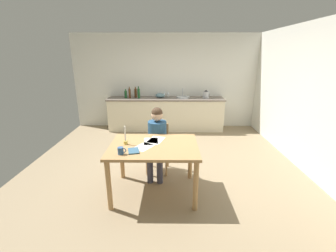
{
  "coord_description": "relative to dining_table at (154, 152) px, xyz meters",
  "views": [
    {
      "loc": [
        0.12,
        -3.82,
        2.04
      ],
      "look_at": [
        0.08,
        -0.14,
        0.85
      ],
      "focal_mm": 23.76,
      "sensor_mm": 36.0,
      "label": 1
    }
  ],
  "objects": [
    {
      "name": "paper_bill",
      "position": [
        0.02,
        0.21,
        0.11
      ],
      "size": [
        0.29,
        0.34,
        0.0
      ],
      "primitive_type": "cube",
      "rotation": [
        0.0,
        0.0,
        -0.3
      ],
      "color": "white",
      "rests_on": "dining_table"
    },
    {
      "name": "bottle_wine_red",
      "position": [
        -0.73,
        3.16,
        0.35
      ],
      "size": [
        0.07,
        0.07,
        0.29
      ],
      "color": "#593319",
      "rests_on": "kitchen_counter"
    },
    {
      "name": "paper_envelope",
      "position": [
        -0.05,
        0.15,
        0.11
      ],
      "size": [
        0.23,
        0.31,
        0.0
      ],
      "primitive_type": "cube",
      "rotation": [
        0.0,
        0.0,
        0.08
      ],
      "color": "white",
      "rests_on": "dining_table"
    },
    {
      "name": "person_seated",
      "position": [
        0.01,
        0.57,
        0.01
      ],
      "size": [
        0.34,
        0.61,
        1.19
      ],
      "color": "navy",
      "rests_on": "ground"
    },
    {
      "name": "wall_back",
      "position": [
        0.12,
        3.44,
        0.63
      ],
      "size": [
        5.2,
        0.12,
        2.6
      ],
      "primitive_type": "cube",
      "color": "silver",
      "rests_on": "ground"
    },
    {
      "name": "kitchen_counter",
      "position": [
        0.12,
        3.08,
        -0.22
      ],
      "size": [
        3.18,
        0.64,
        0.9
      ],
      "color": "beige",
      "rests_on": "ground"
    },
    {
      "name": "bottle_vinegar",
      "position": [
        -0.88,
        3.06,
        0.36
      ],
      "size": [
        0.06,
        0.06,
        0.3
      ],
      "color": "#593319",
      "rests_on": "kitchen_counter"
    },
    {
      "name": "book_magazine",
      "position": [
        -0.26,
        -0.22,
        0.12
      ],
      "size": [
        0.18,
        0.22,
        0.02
      ],
      "primitive_type": "cube",
      "rotation": [
        0.0,
        0.0,
        0.24
      ],
      "color": "#365D79",
      "rests_on": "dining_table"
    },
    {
      "name": "paper_letter",
      "position": [
        -0.14,
        -0.07,
        0.11
      ],
      "size": [
        0.34,
        0.36,
        0.0
      ],
      "primitive_type": "cube",
      "rotation": [
        0.0,
        0.0,
        -0.56
      ],
      "color": "white",
      "rests_on": "dining_table"
    },
    {
      "name": "wine_glass_back_left",
      "position": [
        -0.02,
        3.23,
        0.34
      ],
      "size": [
        0.07,
        0.07,
        0.15
      ],
      "color": "silver",
      "rests_on": "kitchen_counter"
    },
    {
      "name": "bottle_oil",
      "position": [
        -0.98,
        3.07,
        0.33
      ],
      "size": [
        0.07,
        0.07,
        0.24
      ],
      "color": "#194C23",
      "rests_on": "kitchen_counter"
    },
    {
      "name": "candlestick",
      "position": [
        -0.42,
        0.03,
        0.19
      ],
      "size": [
        0.06,
        0.06,
        0.28
      ],
      "color": "gold",
      "rests_on": "dining_table"
    },
    {
      "name": "bottle_sauce",
      "position": [
        -0.62,
        3.03,
        0.36
      ],
      "size": [
        0.07,
        0.07,
        0.32
      ],
      "color": "#194C23",
      "rests_on": "kitchen_counter"
    },
    {
      "name": "wine_glass_near_sink",
      "position": [
        0.18,
        3.23,
        0.34
      ],
      "size": [
        0.07,
        0.07,
        0.15
      ],
      "color": "silver",
      "rests_on": "kitchen_counter"
    },
    {
      "name": "chair_at_table",
      "position": [
        0.02,
        0.72,
        -0.2
      ],
      "size": [
        0.43,
        0.43,
        0.85
      ],
      "color": "tan",
      "rests_on": "ground"
    },
    {
      "name": "sink_unit",
      "position": [
        0.59,
        3.08,
        0.25
      ],
      "size": [
        0.36,
        0.36,
        0.24
      ],
      "color": "#B2B7BC",
      "rests_on": "kitchen_counter"
    },
    {
      "name": "stovetop_kettle",
      "position": [
        1.22,
        3.08,
        0.33
      ],
      "size": [
        0.18,
        0.18,
        0.22
      ],
      "color": "#B7BABF",
      "rests_on": "kitchen_counter"
    },
    {
      "name": "wall_right",
      "position": [
        2.72,
        0.84,
        0.63
      ],
      "size": [
        0.12,
        5.2,
        2.6
      ],
      "primitive_type": "cube",
      "color": "silver",
      "rests_on": "ground"
    },
    {
      "name": "mixing_bowl",
      "position": [
        -0.04,
        3.14,
        0.29
      ],
      "size": [
        0.26,
        0.26,
        0.12
      ],
      "primitive_type": "ellipsoid",
      "color": "#668C99",
      "rests_on": "kitchen_counter"
    },
    {
      "name": "wine_glass_by_kettle",
      "position": [
        0.07,
        3.23,
        0.34
      ],
      "size": [
        0.07,
        0.07,
        0.15
      ],
      "color": "silver",
      "rests_on": "kitchen_counter"
    },
    {
      "name": "wine_glass_back_right",
      "position": [
        -0.1,
        3.23,
        0.34
      ],
      "size": [
        0.07,
        0.07,
        0.15
      ],
      "color": "silver",
      "rests_on": "kitchen_counter"
    },
    {
      "name": "ground_plane",
      "position": [
        0.12,
        0.84,
        -0.69
      ],
      "size": [
        5.2,
        5.2,
        0.04
      ],
      "primitive_type": "cube",
      "color": "#937F60"
    },
    {
      "name": "coffee_mug",
      "position": [
        -0.41,
        -0.31,
        0.16
      ],
      "size": [
        0.11,
        0.08,
        0.1
      ],
      "color": "#33598C",
      "rests_on": "dining_table"
    },
    {
      "name": "dining_table",
      "position": [
        0.0,
        0.0,
        0.0
      ],
      "size": [
        1.28,
        0.96,
        0.78
      ],
      "color": "tan",
      "rests_on": "ground"
    }
  ]
}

